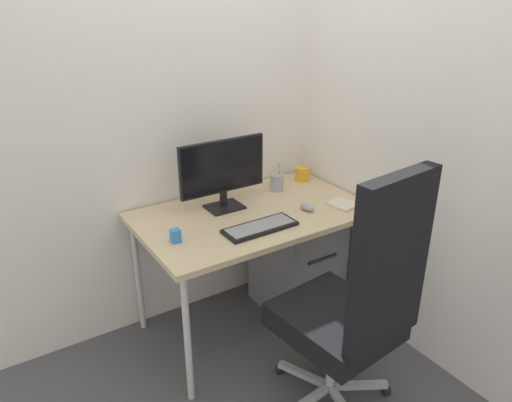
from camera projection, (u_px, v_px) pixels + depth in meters
ground_plane at (254, 323)px, 2.97m from camera, size 8.00×8.00×0.00m
wall_back at (214, 83)px, 2.74m from camera, size 2.78×0.04×2.80m
wall_side_right at (380, 89)px, 2.58m from camera, size 0.04×2.27×2.80m
desk at (253, 220)px, 2.69m from camera, size 1.28×0.77×0.76m
office_chair at (355, 303)px, 2.10m from camera, size 0.59×0.60×1.27m
filing_cabinet at (296, 260)px, 3.02m from camera, size 0.42×0.49×0.65m
monitor at (223, 170)px, 2.63m from camera, size 0.51×0.16×0.39m
keyboard at (260, 227)px, 2.47m from camera, size 0.39×0.16×0.02m
mouse at (307, 207)px, 2.68m from camera, size 0.06×0.10×0.04m
pen_holder at (277, 182)px, 2.94m from camera, size 0.08×0.08×0.17m
notebook at (343, 204)px, 2.74m from camera, size 0.16×0.17×0.02m
coffee_mug at (302, 174)px, 3.10m from camera, size 0.12×0.09×0.09m
desk_clamp_accessory at (176, 236)px, 2.33m from camera, size 0.04×0.04×0.07m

